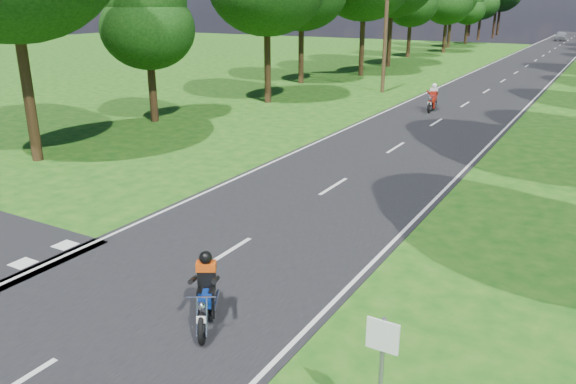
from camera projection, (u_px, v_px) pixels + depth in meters
The scene contains 8 objects.
ground at pixel (172, 287), 12.13m from camera, with size 160.00×160.00×0.00m, color #155012.
main_road at pixel (527, 66), 53.03m from camera, with size 7.00×140.00×0.02m, color black.
road_markings at pixel (522, 68), 51.56m from camera, with size 7.40×140.00×0.01m.
telegraph_pole at pixel (386, 30), 36.57m from camera, with size 1.20×0.26×8.00m.
road_sign at pixel (381, 362), 7.43m from camera, with size 0.45×0.07×2.00m.
rider_near_blue at pixel (206, 289), 10.58m from camera, with size 0.56×1.68×1.40m, color navy, non-canonical shape.
rider_far_red at pixel (433, 97), 31.21m from camera, with size 0.60×1.81×1.51m, color #B2240D, non-canonical shape.
distant_car at pixel (561, 36), 86.27m from camera, with size 1.77×4.39×1.49m, color #A8ABAF.
Camera 1 is at (7.59, -8.09, 5.88)m, focal length 35.00 mm.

